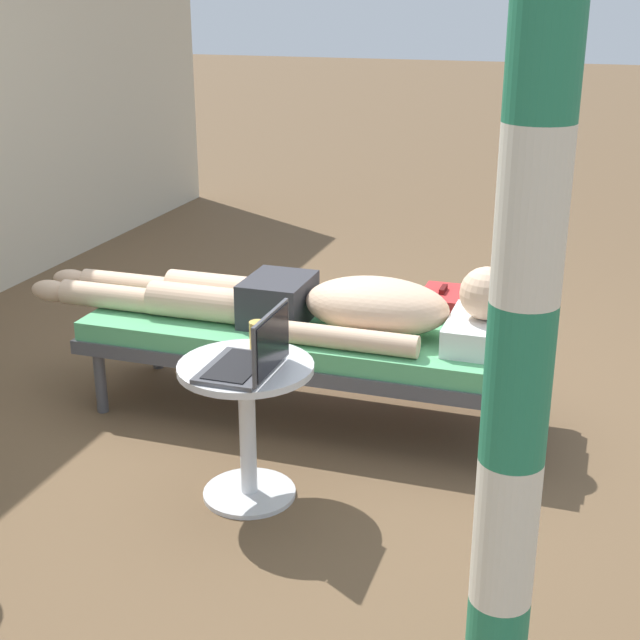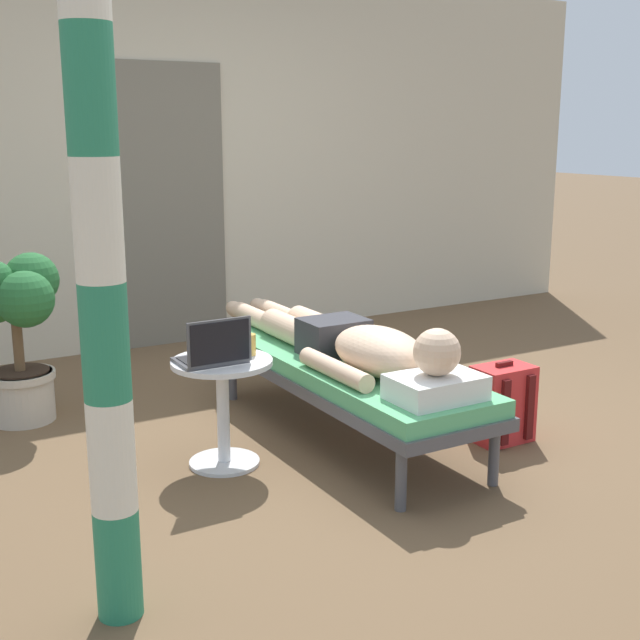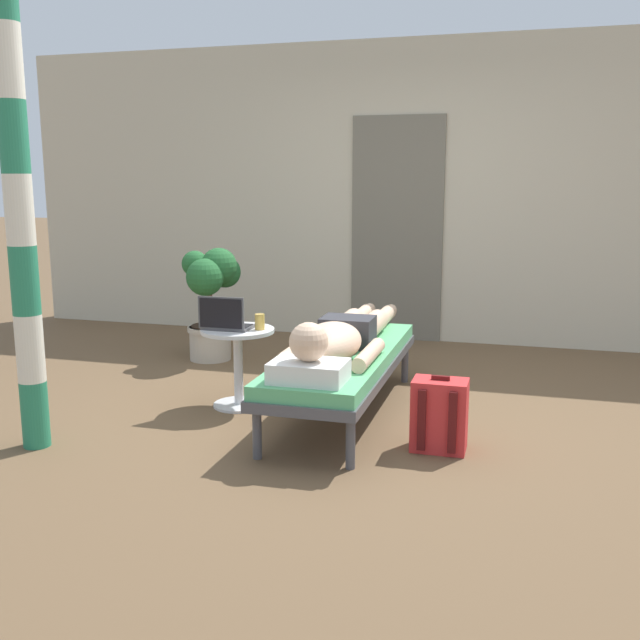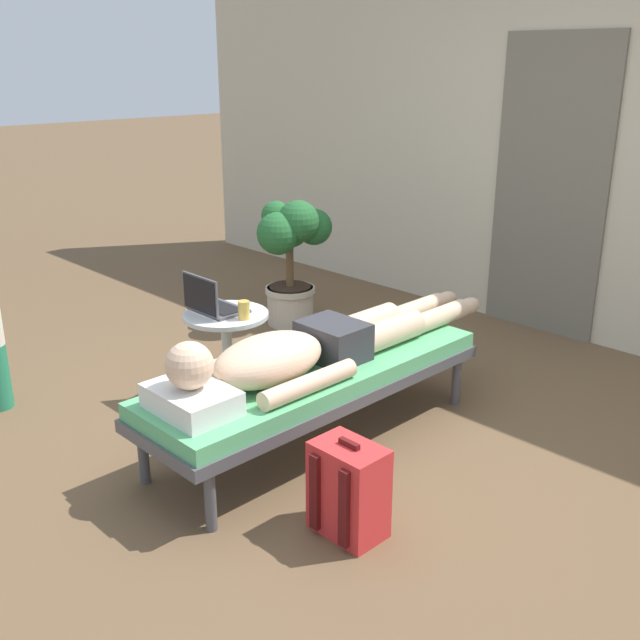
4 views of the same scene
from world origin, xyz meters
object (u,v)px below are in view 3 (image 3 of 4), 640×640
person_reclining (340,337)px  porch_post (19,210)px  backpack (440,415)px  drink_glass (260,322)px  laptop (225,321)px  lounge_chair (343,362)px  potted_plant (211,291)px  side_table (238,354)px

person_reclining → porch_post: 1.97m
backpack → drink_glass: bearing=160.0°
laptop → drink_glass: 0.22m
lounge_chair → drink_glass: (-0.55, -0.01, 0.23)m
backpack → potted_plant: (-2.07, 1.56, 0.38)m
lounge_chair → porch_post: (-1.52, -1.02, 0.97)m
backpack → porch_post: size_ratio=0.16×
person_reclining → side_table: size_ratio=4.15×
side_table → porch_post: 1.61m
side_table → laptop: laptop is taller
side_table → porch_post: bearing=-129.4°
side_table → person_reclining: bearing=-3.3°
potted_plant → drink_glass: bearing=-52.9°
potted_plant → porch_post: bearing=-93.2°
backpack → porch_post: (-2.19, -0.57, 1.12)m
backpack → person_reclining: bearing=149.9°
side_table → drink_glass: size_ratio=5.09×
laptop → backpack: size_ratio=0.73×
drink_glass → lounge_chair: bearing=1.1°
side_table → potted_plant: potted_plant is taller
potted_plant → laptop: bearing=-61.8°
person_reclining → drink_glass: (-0.55, 0.06, 0.06)m
side_table → potted_plant: (-0.70, 1.14, 0.22)m
person_reclining → laptop: laptop is taller
drink_glass → backpack: drink_glass is taller
laptop → lounge_chair: bearing=5.9°
laptop → potted_plant: bearing=118.2°
drink_glass → backpack: size_ratio=0.24×
lounge_chair → side_table: (-0.70, -0.03, 0.01)m
lounge_chair → drink_glass: size_ratio=18.65×
lounge_chair → porch_post: bearing=-146.1°
lounge_chair → laptop: 0.80m
drink_glass → person_reclining: bearing=-6.0°
drink_glass → porch_post: bearing=-133.7°
porch_post → potted_plant: bearing=86.8°
laptop → porch_post: 1.42m
person_reclining → backpack: person_reclining is taller
side_table → drink_glass: 0.27m
laptop → backpack: bearing=-14.7°
person_reclining → potted_plant: size_ratio=2.33×
side_table → backpack: side_table is taller
lounge_chair → potted_plant: potted_plant is taller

